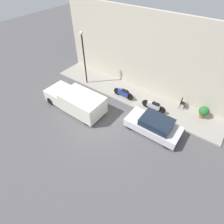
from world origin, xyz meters
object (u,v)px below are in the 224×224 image
at_px(motorcycle_blue, 124,93).
at_px(potted_plant, 204,112).
at_px(parked_car, 154,125).
at_px(scooter_silver, 154,106).
at_px(streetlamp, 84,54).
at_px(cafe_chair, 182,103).
at_px(delivery_van, 75,100).

height_order(motorcycle_blue, potted_plant, potted_plant).
height_order(parked_car, scooter_silver, parked_car).
bearing_deg(parked_car, potted_plant, -35.49).
xyz_separation_m(streetlamp, cafe_chair, (1.79, -8.77, -2.40)).
bearing_deg(delivery_van, cafe_chair, -54.65).
bearing_deg(potted_plant, streetlamp, 99.07).
height_order(motorcycle_blue, cafe_chair, cafe_chair).
relative_size(motorcycle_blue, potted_plant, 1.97).
xyz_separation_m(delivery_van, cafe_chair, (5.00, -7.05, -0.17)).
xyz_separation_m(streetlamp, potted_plant, (1.67, -10.45, -2.37)).
height_order(scooter_silver, streetlamp, streetlamp).
relative_size(scooter_silver, potted_plant, 2.03).
distance_m(scooter_silver, streetlamp, 7.47).
bearing_deg(delivery_van, scooter_silver, -57.43).
bearing_deg(streetlamp, potted_plant, -80.93).
bearing_deg(streetlamp, scooter_silver, -88.52).
bearing_deg(cafe_chair, scooter_silver, 132.77).
bearing_deg(scooter_silver, potted_plant, -66.51).
height_order(motorcycle_blue, scooter_silver, motorcycle_blue).
bearing_deg(cafe_chair, potted_plant, -94.04).
height_order(parked_car, delivery_van, delivery_van).
distance_m(parked_car, motorcycle_blue, 4.30).
bearing_deg(motorcycle_blue, scooter_silver, -89.49).
xyz_separation_m(scooter_silver, potted_plant, (1.49, -3.42, 0.13)).
relative_size(motorcycle_blue, streetlamp, 0.41).
height_order(delivery_van, motorcycle_blue, delivery_van).
distance_m(motorcycle_blue, potted_plant, 6.48).
height_order(delivery_van, potted_plant, delivery_van).
bearing_deg(motorcycle_blue, cafe_chair, -70.50).
relative_size(parked_car, motorcycle_blue, 1.98).
relative_size(streetlamp, potted_plant, 4.84).
bearing_deg(motorcycle_blue, delivery_van, 144.08).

